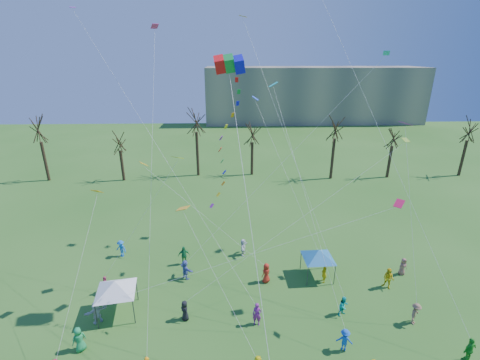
{
  "coord_description": "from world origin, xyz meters",
  "views": [
    {
      "loc": [
        -1.89,
        -14.31,
        18.3
      ],
      "look_at": [
        -1.25,
        5.0,
        11.0
      ],
      "focal_mm": 25.0,
      "sensor_mm": 36.0,
      "label": 1
    }
  ],
  "objects_px": {
    "canopy_tent_white": "(115,286)",
    "canopy_tent_blue": "(318,254)",
    "big_box_kite": "(230,147)",
    "distant_building": "(313,95)"
  },
  "relations": [
    {
      "from": "big_box_kite",
      "to": "canopy_tent_white",
      "type": "relative_size",
      "value": 4.95
    },
    {
      "from": "big_box_kite",
      "to": "canopy_tent_blue",
      "type": "distance_m",
      "value": 13.4
    },
    {
      "from": "canopy_tent_blue",
      "to": "canopy_tent_white",
      "type": "bearing_deg",
      "value": -166.1
    },
    {
      "from": "distant_building",
      "to": "canopy_tent_white",
      "type": "height_order",
      "value": "distant_building"
    },
    {
      "from": "distant_building",
      "to": "canopy_tent_white",
      "type": "relative_size",
      "value": 15.68
    },
    {
      "from": "distant_building",
      "to": "canopy_tent_white",
      "type": "xyz_separation_m",
      "value": [
        -32.31,
        -76.03,
        -5.04
      ]
    },
    {
      "from": "big_box_kite",
      "to": "canopy_tent_white",
      "type": "distance_m",
      "value": 13.35
    },
    {
      "from": "canopy_tent_white",
      "to": "big_box_kite",
      "type": "bearing_deg",
      "value": 1.85
    },
    {
      "from": "canopy_tent_white",
      "to": "canopy_tent_blue",
      "type": "xyz_separation_m",
      "value": [
        15.95,
        3.95,
        -0.2
      ]
    },
    {
      "from": "distant_building",
      "to": "canopy_tent_white",
      "type": "bearing_deg",
      "value": -113.03
    }
  ]
}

